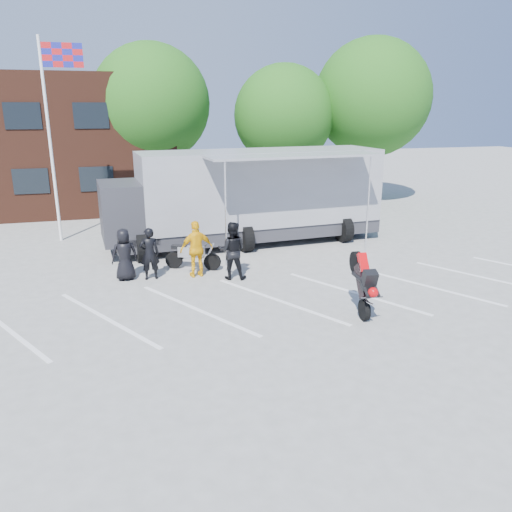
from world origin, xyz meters
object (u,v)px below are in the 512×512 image
tree_mid (284,116)px  spectator_leather_b (150,254)px  transporter_truck (249,243)px  spectator_leather_a (125,255)px  tree_left (151,104)px  stunt_bike_rider (355,311)px  parked_motorcycle (193,269)px  flagpole (54,116)px  tree_right (372,98)px  spectator_leather_c (232,251)px  spectator_hivis (197,249)px

tree_mid → spectator_leather_b: 14.38m
transporter_truck → spectator_leather_a: (-5.03, -3.35, 0.84)m
spectator_leather_a → tree_left: bearing=-106.0°
tree_mid → stunt_bike_rider: 16.37m
parked_motorcycle → spectator_leather_b: (-1.49, -0.66, 0.86)m
flagpole → tree_right: 16.88m
stunt_bike_rider → spectator_leather_c: (-2.63, 3.59, 0.94)m
stunt_bike_rider → spectator_hivis: 5.60m
tree_mid → spectator_leather_c: 13.61m
spectator_leather_c → flagpole: bearing=-31.5°
tree_left → stunt_bike_rider: 17.69m
tree_mid → tree_left: bearing=171.9°
tree_left → spectator_leather_a: bearing=-99.5°
parked_motorcycle → spectator_leather_c: (1.08, -1.31, 0.94)m
tree_left → parked_motorcycle: size_ratio=4.35×
stunt_bike_rider → spectator_leather_b: size_ratio=1.09×
parked_motorcycle → stunt_bike_rider: stunt_bike_rider is taller
spectator_leather_b → spectator_hivis: 1.51m
stunt_bike_rider → tree_right: bearing=67.0°
flagpole → spectator_leather_a: bearing=-69.2°
tree_left → spectator_leather_c: bearing=-83.9°
tree_left → tree_mid: tree_left is taller
tree_right → flagpole: bearing=-164.5°
tree_mid → stunt_bike_rider: bearing=-101.2°
tree_mid → spectator_leather_a: bearing=-129.5°
flagpole → transporter_truck: 9.22m
tree_right → spectator_leather_a: bearing=-143.4°
transporter_truck → parked_motorcycle: bearing=-138.4°
tree_left → transporter_truck: bearing=-70.5°
tree_mid → tree_right: 5.11m
tree_mid → spectator_leather_b: (-8.22, -11.07, -4.09)m
tree_right → spectator_leather_b: tree_right is taller
tree_left → tree_mid: (7.00, -1.00, -0.62)m
spectator_leather_b → flagpole: bearing=-66.7°
stunt_bike_rider → spectator_hivis: (-3.70, 4.10, 0.93)m
transporter_truck → spectator_leather_b: 5.57m
tree_mid → transporter_truck: 9.87m
transporter_truck → spectator_leather_b: size_ratio=6.88×
tree_mid → spectator_leather_a: tree_mid is taller
tree_left → transporter_truck: tree_left is taller
spectator_leather_c → spectator_leather_a: bearing=5.1°
flagpole → tree_mid: size_ratio=1.04×
tree_left → parked_motorcycle: bearing=-88.7°
spectator_leather_b → spectator_leather_c: bearing=162.6°
flagpole → parked_motorcycle: size_ratio=4.02×
tree_mid → parked_motorcycle: size_ratio=3.86×
transporter_truck → spectator_leather_c: 4.58m
tree_right → spectator_leather_c: size_ratio=4.85×
flagpole → stunt_bike_rider: bearing=-51.4°
flagpole → spectator_leather_b: (3.03, -6.07, -4.20)m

